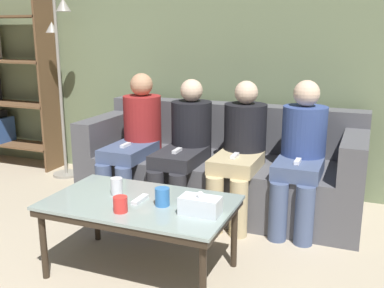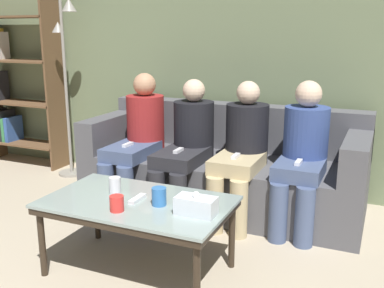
% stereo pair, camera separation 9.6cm
% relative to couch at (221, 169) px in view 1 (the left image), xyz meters
% --- Properties ---
extents(wall_back, '(12.00, 0.06, 2.60)m').
position_rel_couch_xyz_m(wall_back, '(0.00, 0.51, 1.00)').
color(wall_back, '#707F5B').
rests_on(wall_back, ground_plane).
extents(couch, '(2.27, 0.88, 0.82)m').
position_rel_couch_xyz_m(couch, '(0.00, 0.00, 0.00)').
color(couch, '#515156').
rests_on(couch, ground_plane).
extents(coffee_table, '(1.10, 0.65, 0.46)m').
position_rel_couch_xyz_m(coffee_table, '(-0.09, -1.25, 0.11)').
color(coffee_table, '#8C9E99').
rests_on(coffee_table, ground_plane).
extents(cup_near_left, '(0.07, 0.07, 0.11)m').
position_rel_couch_xyz_m(cup_near_left, '(-0.27, -1.21, 0.21)').
color(cup_near_left, silver).
rests_on(cup_near_left, coffee_table).
extents(cup_near_right, '(0.08, 0.08, 0.10)m').
position_rel_couch_xyz_m(cup_near_right, '(0.06, -1.27, 0.21)').
color(cup_near_right, '#3372BF').
rests_on(cup_near_right, coffee_table).
extents(cup_far_center, '(0.08, 0.08, 0.09)m').
position_rel_couch_xyz_m(cup_far_center, '(-0.11, -1.44, 0.20)').
color(cup_far_center, red).
rests_on(cup_far_center, coffee_table).
extents(tissue_box, '(0.22, 0.12, 0.13)m').
position_rel_couch_xyz_m(tissue_box, '(0.31, -1.31, 0.21)').
color(tissue_box, silver).
rests_on(tissue_box, coffee_table).
extents(game_remote, '(0.04, 0.15, 0.02)m').
position_rel_couch_xyz_m(game_remote, '(-0.09, -1.25, 0.16)').
color(game_remote, white).
rests_on(game_remote, coffee_table).
extents(bookshelf, '(0.97, 0.32, 1.79)m').
position_rel_couch_xyz_m(bookshelf, '(-2.55, 0.28, 0.54)').
color(bookshelf, brown).
rests_on(bookshelf, ground_plane).
extents(standing_lamp, '(0.31, 0.26, 1.72)m').
position_rel_couch_xyz_m(standing_lamp, '(-1.68, 0.14, 0.75)').
color(standing_lamp, gray).
rests_on(standing_lamp, ground_plane).
extents(seated_person_left_end, '(0.32, 0.72, 1.09)m').
position_rel_couch_xyz_m(seated_person_left_end, '(-0.68, -0.23, 0.27)').
color(seated_person_left_end, '#47567A').
rests_on(seated_person_left_end, ground_plane).
extents(seated_person_mid_left, '(0.33, 0.72, 1.06)m').
position_rel_couch_xyz_m(seated_person_mid_left, '(-0.23, -0.24, 0.26)').
color(seated_person_mid_left, '#28282D').
rests_on(seated_person_mid_left, ground_plane).
extents(seated_person_mid_right, '(0.33, 0.68, 1.06)m').
position_rel_couch_xyz_m(seated_person_mid_right, '(0.23, -0.22, 0.26)').
color(seated_person_mid_right, tan).
rests_on(seated_person_mid_right, ground_plane).
extents(seated_person_right_end, '(0.33, 0.64, 1.08)m').
position_rel_couch_xyz_m(seated_person_right_end, '(0.68, -0.21, 0.28)').
color(seated_person_right_end, '#47567A').
rests_on(seated_person_right_end, ground_plane).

